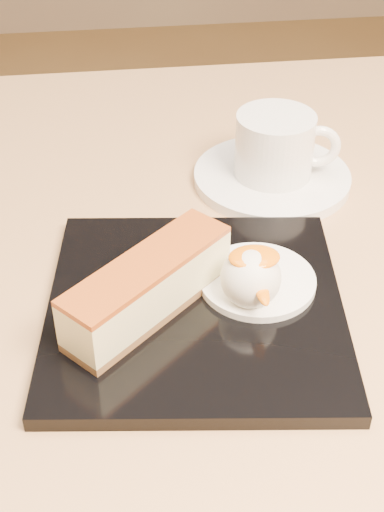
{
  "coord_description": "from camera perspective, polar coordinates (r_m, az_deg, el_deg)",
  "views": [
    {
      "loc": [
        -0.04,
        -0.45,
        1.09
      ],
      "look_at": [
        0.01,
        -0.04,
        0.76
      ],
      "focal_mm": 50.0,
      "sensor_mm": 36.0,
      "label": 1
    }
  ],
  "objects": [
    {
      "name": "coffee_cup",
      "position": [
        0.68,
        6.78,
        8.88
      ],
      "size": [
        0.1,
        0.07,
        0.06
      ],
      "rotation": [
        0.0,
        0.0,
        -0.19
      ],
      "color": "white",
      "rests_on": "saucer"
    },
    {
      "name": "cheesecake",
      "position": [
        0.51,
        -3.53,
        -2.46
      ],
      "size": [
        0.13,
        0.12,
        0.05
      ],
      "rotation": [
        0.0,
        0.0,
        0.74
      ],
      "color": "brown",
      "rests_on": "dessert_plate"
    },
    {
      "name": "dessert_plate",
      "position": [
        0.54,
        0.27,
        -4.16
      ],
      "size": [
        0.24,
        0.24,
        0.01
      ],
      "primitive_type": "cube",
      "rotation": [
        0.0,
        0.0,
        -0.12
      ],
      "color": "black",
      "rests_on": "table"
    },
    {
      "name": "saucer",
      "position": [
        0.69,
        6.41,
        6.28
      ],
      "size": [
        0.15,
        0.15,
        0.01
      ],
      "primitive_type": "cylinder",
      "color": "white",
      "rests_on": "table"
    },
    {
      "name": "mango_sauce",
      "position": [
        0.51,
        5.0,
        -0.1
      ],
      "size": [
        0.04,
        0.03,
        0.01
      ],
      "primitive_type": "ellipsoid",
      "color": "orange",
      "rests_on": "ice_cream_scoop"
    },
    {
      "name": "ice_cream_scoop",
      "position": [
        0.52,
        4.72,
        -1.77
      ],
      "size": [
        0.04,
        0.04,
        0.04
      ],
      "primitive_type": "sphere",
      "color": "white",
      "rests_on": "cream_smear"
    },
    {
      "name": "cream_smear",
      "position": [
        0.55,
        5.24,
        -1.96
      ],
      "size": [
        0.09,
        0.09,
        0.01
      ],
      "primitive_type": "cylinder",
      "color": "white",
      "rests_on": "dessert_plate"
    },
    {
      "name": "table",
      "position": [
        0.69,
        -1.53,
        -10.89
      ],
      "size": [
        0.8,
        0.8,
        0.72
      ],
      "color": "black",
      "rests_on": "ground"
    },
    {
      "name": "mint_sprig",
      "position": [
        0.56,
        1.84,
        -0.35
      ],
      "size": [
        0.03,
        0.02,
        0.0
      ],
      "color": "green",
      "rests_on": "cream_smear"
    }
  ]
}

